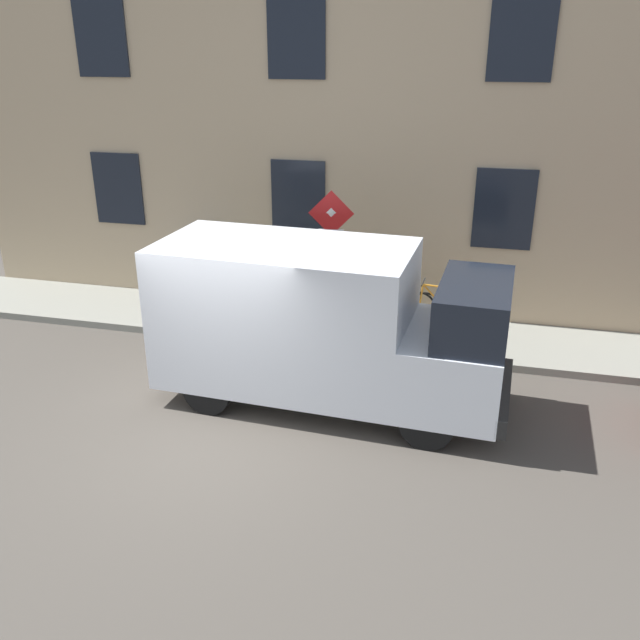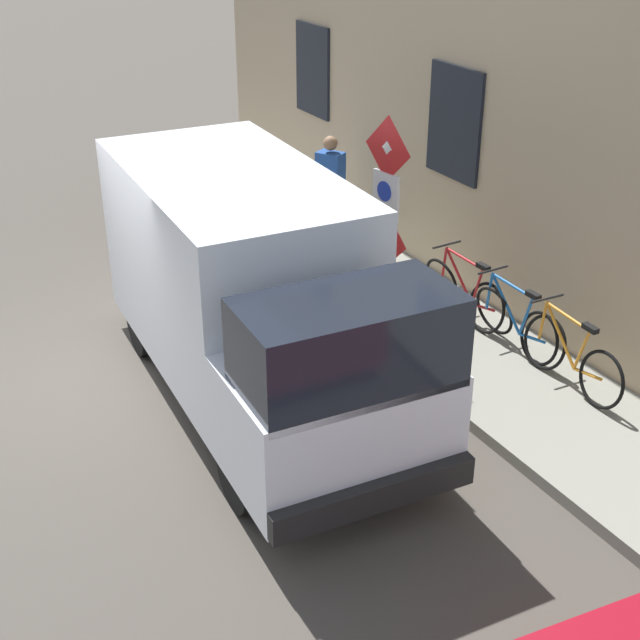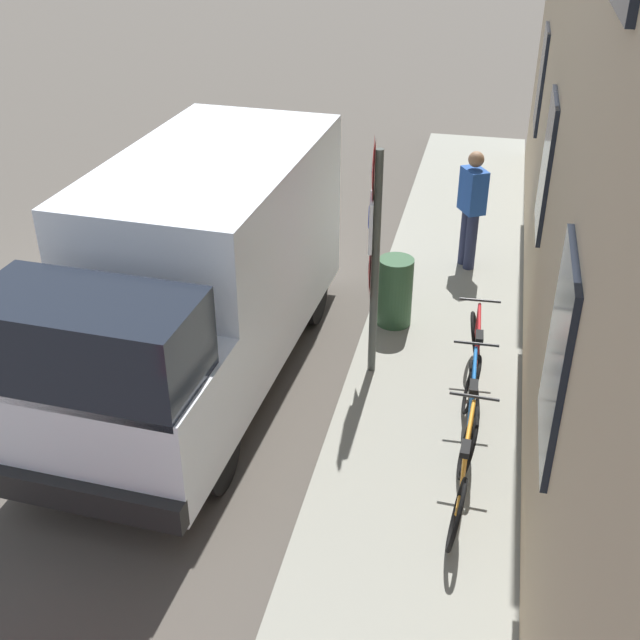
# 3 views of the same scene
# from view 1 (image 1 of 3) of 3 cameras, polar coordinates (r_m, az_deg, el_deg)

# --- Properties ---
(ground_plane) EXTENTS (80.00, 80.00, 0.00)m
(ground_plane) POSITION_cam_1_polar(r_m,az_deg,el_deg) (9.91, -9.87, -9.86)
(ground_plane) COLOR #4B443D
(sidewalk_slab) EXTENTS (1.98, 16.45, 0.14)m
(sidewalk_slab) POSITION_cam_1_polar(r_m,az_deg,el_deg) (13.37, -2.85, -0.32)
(sidewalk_slab) COLOR gray
(sidewalk_slab) RESTS_ON ground_plane
(building_facade) EXTENTS (0.75, 14.45, 7.47)m
(building_facade) POSITION_cam_1_polar(r_m,az_deg,el_deg) (13.69, -1.50, 16.14)
(building_facade) COLOR tan
(building_facade) RESTS_ON ground_plane
(sign_post_stacked) EXTENTS (0.18, 0.56, 2.69)m
(sign_post_stacked) POSITION_cam_1_polar(r_m,az_deg,el_deg) (11.80, 0.94, 5.60)
(sign_post_stacked) COLOR #474C47
(sign_post_stacked) RESTS_ON sidewalk_slab
(delivery_van) EXTENTS (2.27, 5.42, 2.50)m
(delivery_van) POSITION_cam_1_polar(r_m,az_deg,el_deg) (10.15, 0.28, -0.18)
(delivery_van) COLOR white
(delivery_van) RESTS_ON ground_plane
(bicycle_orange) EXTENTS (0.46, 1.71, 0.89)m
(bicycle_orange) POSITION_cam_1_polar(r_m,az_deg,el_deg) (13.12, 10.68, 0.93)
(bicycle_orange) COLOR black
(bicycle_orange) RESTS_ON sidewalk_slab
(bicycle_blue) EXTENTS (0.46, 1.71, 0.89)m
(bicycle_blue) POSITION_cam_1_polar(r_m,az_deg,el_deg) (13.19, 6.61, 1.30)
(bicycle_blue) COLOR black
(bicycle_blue) RESTS_ON sidewalk_slab
(bicycle_red) EXTENTS (0.46, 1.72, 0.89)m
(bicycle_red) POSITION_cam_1_polar(r_m,az_deg,el_deg) (13.33, 2.60, 1.66)
(bicycle_red) COLOR black
(bicycle_red) RESTS_ON sidewalk_slab
(pedestrian) EXTENTS (0.42, 0.48, 1.72)m
(pedestrian) POSITION_cam_1_polar(r_m,az_deg,el_deg) (13.81, -10.46, 4.51)
(pedestrian) COLOR #262B47
(pedestrian) RESTS_ON sidewalk_slab
(litter_bin) EXTENTS (0.44, 0.44, 0.90)m
(litter_bin) POSITION_cam_1_polar(r_m,az_deg,el_deg) (12.62, -3.96, 0.79)
(litter_bin) COLOR #2D5133
(litter_bin) RESTS_ON sidewalk_slab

